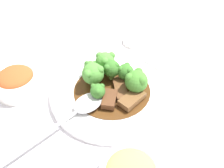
{
  "coord_description": "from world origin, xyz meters",
  "views": [
    {
      "loc": [
        0.43,
        -0.01,
        0.44
      ],
      "look_at": [
        0.0,
        0.0,
        0.03
      ],
      "focal_mm": 42.0,
      "sensor_mm": 36.0,
      "label": 1
    }
  ],
  "objects": [
    {
      "name": "broccoli_floret_1",
      "position": [
        -0.03,
        0.03,
        0.04
      ],
      "size": [
        0.04,
        0.04,
        0.04
      ],
      "color": "#8EB756",
      "rests_on": "main_plate"
    },
    {
      "name": "broccoli_floret_3",
      "position": [
        0.03,
        -0.03,
        0.04
      ],
      "size": [
        0.03,
        0.03,
        0.04
      ],
      "color": "#7FA84C",
      "rests_on": "main_plate"
    },
    {
      "name": "beef_strip_0",
      "position": [
        0.04,
        0.04,
        0.03
      ],
      "size": [
        0.07,
        0.06,
        0.01
      ],
      "color": "brown",
      "rests_on": "main_plate"
    },
    {
      "name": "side_bowl_kimchi",
      "position": [
        -0.02,
        -0.22,
        0.03
      ],
      "size": [
        0.1,
        0.1,
        0.06
      ],
      "color": "white",
      "rests_on": "ground_plane"
    },
    {
      "name": "sauce_dish",
      "position": [
        -0.21,
        0.07,
        0.01
      ],
      "size": [
        0.07,
        0.07,
        0.01
      ],
      "color": "white",
      "rests_on": "ground_plane"
    },
    {
      "name": "beef_strip_1",
      "position": [
        0.01,
        0.02,
        0.02
      ],
      "size": [
        0.07,
        0.03,
        0.01
      ],
      "color": "brown",
      "rests_on": "main_plate"
    },
    {
      "name": "broccoli_floret_0",
      "position": [
        -0.05,
        -0.05,
        0.04
      ],
      "size": [
        0.03,
        0.03,
        0.04
      ],
      "color": "#7FA84C",
      "rests_on": "main_plate"
    },
    {
      "name": "beef_strip_2",
      "position": [
        0.04,
        -0.01,
        0.03
      ],
      "size": [
        0.06,
        0.04,
        0.01
      ],
      "color": "#56331E",
      "rests_on": "main_plate"
    },
    {
      "name": "main_plate",
      "position": [
        0.0,
        0.0,
        0.01
      ],
      "size": [
        0.28,
        0.28,
        0.02
      ],
      "color": "white",
      "rests_on": "ground_plane"
    },
    {
      "name": "broccoli_floret_6",
      "position": [
        -0.06,
        -0.02,
        0.05
      ],
      "size": [
        0.05,
        0.05,
        0.05
      ],
      "color": "#7FA84C",
      "rests_on": "main_plate"
    },
    {
      "name": "ground_plane",
      "position": [
        0.0,
        0.0,
        0.0
      ],
      "size": [
        4.0,
        4.0,
        0.0
      ],
      "primitive_type": "plane",
      "color": "silver"
    },
    {
      "name": "serving_spoon",
      "position": [
        0.06,
        -0.06,
        0.03
      ],
      "size": [
        0.19,
        0.19,
        0.01
      ],
      "color": "silver",
      "rests_on": "main_plate"
    },
    {
      "name": "broccoli_floret_2",
      "position": [
        -0.04,
        -0.0,
        0.05
      ],
      "size": [
        0.04,
        0.04,
        0.05
      ],
      "color": "#7FA84C",
      "rests_on": "main_plate"
    },
    {
      "name": "broccoli_floret_4",
      "position": [
        0.01,
        0.05,
        0.05
      ],
      "size": [
        0.05,
        0.05,
        0.05
      ],
      "color": "#7FA84C",
      "rests_on": "main_plate"
    },
    {
      "name": "broccoli_floret_5",
      "position": [
        -0.02,
        -0.04,
        0.05
      ],
      "size": [
        0.05,
        0.05,
        0.06
      ],
      "color": "#8EB756",
      "rests_on": "main_plate"
    }
  ]
}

